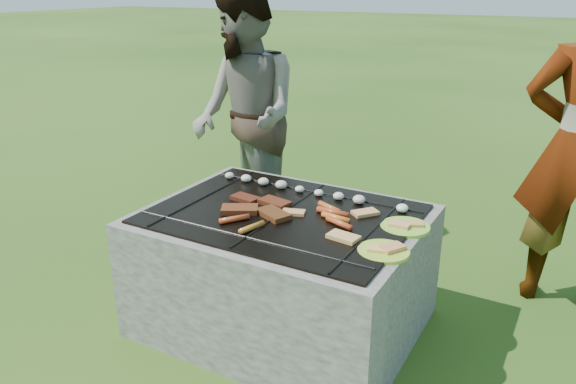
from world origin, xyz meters
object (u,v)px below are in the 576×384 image
object	(u,v)px
fire_pit	(283,274)
bystander	(245,118)
plate_far	(405,227)
plate_near	(384,251)

from	to	relation	value
fire_pit	bystander	bearing A→B (deg)	132.68
plate_far	plate_near	xyz separation A→B (m)	(0.00, -0.28, 0.00)
fire_pit	plate_near	xyz separation A→B (m)	(0.56, -0.15, 0.33)
fire_pit	plate_near	bearing A→B (deg)	-14.72
fire_pit	bystander	size ratio (longest dim) A/B	0.79
plate_far	bystander	bearing A→B (deg)	152.76
fire_pit	plate_near	world-z (taller)	plate_near
fire_pit	plate_far	world-z (taller)	plate_far
plate_near	bystander	xyz separation A→B (m)	(-1.30, 0.94, 0.22)
fire_pit	bystander	world-z (taller)	bystander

